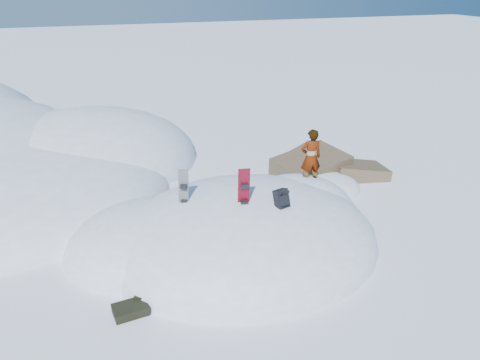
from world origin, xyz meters
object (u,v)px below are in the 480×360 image
object	(u,v)px
snowboard_dark	(184,195)
backpack	(282,199)
snowboard_red	(244,196)
person	(311,158)

from	to	relation	value
snowboard_dark	backpack	world-z (taller)	snowboard_dark
snowboard_red	snowboard_dark	distance (m)	1.47
snowboard_red	backpack	xyz separation A→B (m)	(0.82, -0.33, -0.05)
person	snowboard_dark	bearing A→B (deg)	15.05
snowboard_dark	person	bearing A→B (deg)	39.45
person	backpack	bearing A→B (deg)	52.02
snowboard_dark	person	xyz separation A→B (m)	(3.70, 0.67, 0.27)
backpack	person	xyz separation A→B (m)	(1.62, 1.76, 0.18)
snowboard_red	person	world-z (taller)	person
snowboard_red	backpack	size ratio (longest dim) A/B	2.85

